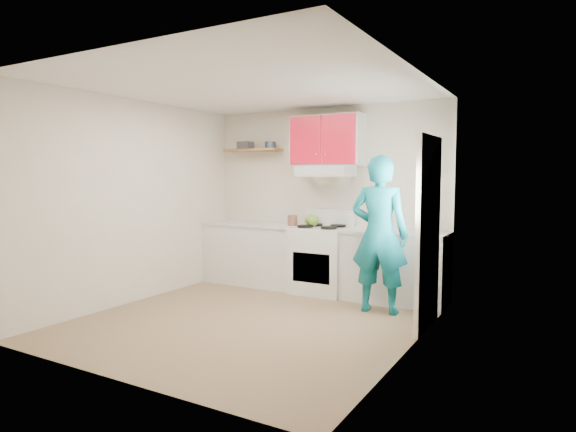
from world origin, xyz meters
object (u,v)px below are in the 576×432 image
Objects in this scene: stove at (321,260)px; kettle at (312,220)px; tin at (270,145)px; person at (379,234)px; crock at (292,221)px.

stove is 4.49× the size of kettle.
stove is at bearing -20.49° from kettle.
tin reaches higher than stove.
tin is at bearing 160.34° from kettle.
stove is 0.49× the size of person.
crock is at bearing -21.86° from tin.
stove is at bearing -32.32° from person.
kettle reaches higher than stove.
stove is 0.69m from crock.
tin is 1.22m from crock.
person is (1.95, -0.70, -1.15)m from tin.
stove is 0.57m from kettle.
stove is 5.72× the size of tin.
kettle reaches higher than crock.
person is (1.46, -0.50, -0.05)m from crock.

